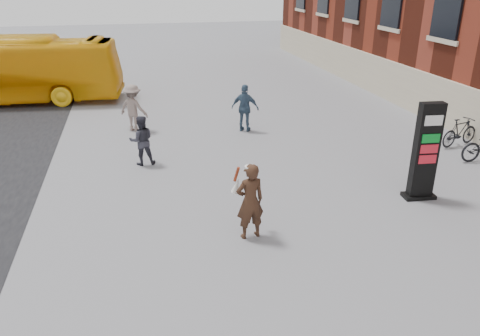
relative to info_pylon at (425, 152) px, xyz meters
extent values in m
plane|color=#9E9EA3|center=(-4.95, -1.70, -1.30)|extent=(100.00, 100.00, 0.00)
cube|color=beige|center=(4.49, 4.30, -0.40)|extent=(0.18, 44.00, 1.80)
cube|color=black|center=(0.00, 0.00, 0.00)|extent=(0.65, 0.32, 2.61)
cube|color=black|center=(0.00, 0.00, -1.25)|extent=(0.87, 0.49, 0.10)
cube|color=white|center=(0.00, 0.00, 0.89)|extent=(0.49, 0.33, 0.26)
cube|color=#06681D|center=(0.00, 0.00, 0.42)|extent=(0.49, 0.33, 0.23)
cube|color=maroon|center=(0.00, 0.00, 0.14)|extent=(0.49, 0.33, 0.23)
cube|color=maroon|center=(0.00, 0.00, -0.14)|extent=(0.49, 0.33, 0.23)
imported|color=#362618|center=(-4.89, -0.93, -0.41)|extent=(0.71, 0.52, 1.79)
cylinder|color=white|center=(-4.89, -0.93, 0.41)|extent=(0.25, 0.25, 0.06)
cone|color=white|center=(-4.72, -0.64, -0.08)|extent=(0.26, 0.28, 0.43)
cylinder|color=maroon|center=(-4.72, -0.64, 0.18)|extent=(0.14, 0.16, 0.37)
cone|color=white|center=(-5.14, -0.70, -0.08)|extent=(0.27, 0.25, 0.43)
cylinder|color=maroon|center=(-5.14, -0.70, 0.18)|extent=(0.16, 0.14, 0.37)
imported|color=#F5B210|center=(-12.99, 13.22, 0.17)|extent=(10.76, 3.67, 2.94)
imported|color=#2E2E38|center=(-7.09, 4.07, -0.52)|extent=(0.79, 0.63, 1.56)
imported|color=gray|center=(-7.26, 7.56, -0.42)|extent=(1.31, 1.19, 1.77)
imported|color=#3A526A|center=(-3.19, 6.59, -0.42)|extent=(1.12, 0.87, 1.77)
imported|color=black|center=(3.65, 3.34, -0.81)|extent=(1.71, 0.87, 0.99)
camera|label=1|loc=(-7.17, -9.89, 4.27)|focal=35.00mm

